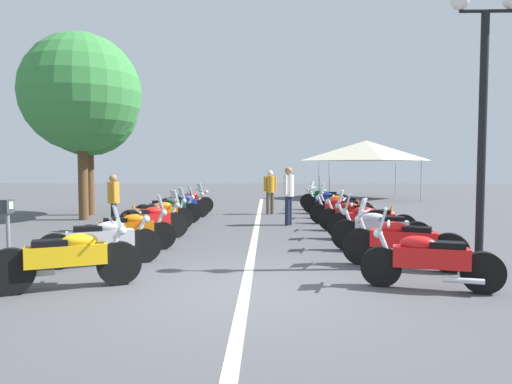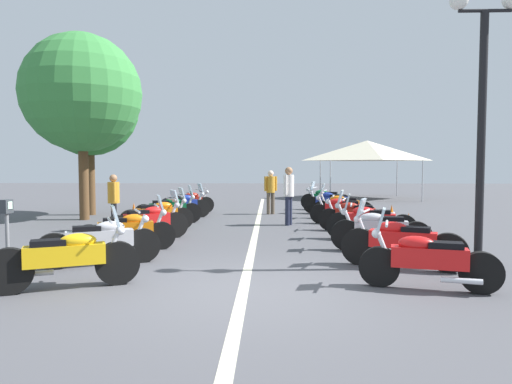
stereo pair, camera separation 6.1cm
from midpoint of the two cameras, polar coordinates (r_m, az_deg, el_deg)
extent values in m
plane|color=#4C4C51|center=(6.84, -1.63, -12.20)|extent=(80.00, 80.00, 0.00)
cube|color=beige|center=(12.82, -0.15, -4.86)|extent=(24.29, 0.16, 0.01)
cylinder|color=black|center=(7.40, -16.94, -8.48)|extent=(0.40, 0.67, 0.67)
cylinder|color=black|center=(7.42, -28.51, -8.72)|extent=(0.40, 0.67, 0.67)
cube|color=#EAB214|center=(7.34, -22.76, -7.27)|extent=(0.71, 1.14, 0.30)
ellipsoid|color=#EAB214|center=(7.30, -21.38, -5.69)|extent=(0.45, 0.58, 0.22)
cube|color=black|center=(7.31, -24.53, -5.91)|extent=(0.43, 0.54, 0.12)
cylinder|color=silver|center=(7.34, -17.45, -6.21)|extent=(0.18, 0.29, 0.58)
cylinder|color=silver|center=(7.29, -17.81, -3.42)|extent=(0.58, 0.29, 0.04)
sphere|color=silver|center=(7.32, -16.61, -4.64)|extent=(0.14, 0.14, 0.14)
cylinder|color=silver|center=(7.59, -26.09, -9.16)|extent=(0.29, 0.54, 0.08)
cube|color=silver|center=(7.28, -17.19, -2.86)|extent=(0.38, 0.26, 0.32)
cylinder|color=black|center=(8.94, -14.00, -6.49)|extent=(0.39, 0.64, 0.64)
cylinder|color=black|center=(8.84, -24.01, -6.79)|extent=(0.39, 0.64, 0.64)
cube|color=silver|center=(8.83, -19.00, -5.51)|extent=(0.74, 1.18, 0.30)
ellipsoid|color=silver|center=(8.81, -17.85, -4.19)|extent=(0.45, 0.58, 0.22)
cube|color=black|center=(8.79, -20.45, -4.39)|extent=(0.43, 0.54, 0.12)
cylinder|color=silver|center=(8.89, -14.41, -4.60)|extent=(0.18, 0.29, 0.58)
cylinder|color=silver|center=(8.84, -14.70, -2.29)|extent=(0.58, 0.29, 0.04)
sphere|color=silver|center=(8.88, -13.73, -3.29)|extent=(0.14, 0.14, 0.14)
cylinder|color=silver|center=(9.03, -22.00, -7.15)|extent=(0.30, 0.53, 0.08)
cylinder|color=black|center=(10.22, -11.84, -5.34)|extent=(0.35, 0.62, 0.61)
cylinder|color=black|center=(10.14, -20.27, -5.55)|extent=(0.35, 0.62, 0.61)
cube|color=orange|center=(10.12, -16.05, -4.45)|extent=(0.67, 1.16, 0.30)
ellipsoid|color=orange|center=(10.11, -15.05, -3.30)|extent=(0.43, 0.58, 0.22)
cube|color=black|center=(10.09, -17.32, -3.46)|extent=(0.41, 0.54, 0.12)
cylinder|color=silver|center=(10.17, -12.19, -3.68)|extent=(0.17, 0.30, 0.58)
cylinder|color=silver|center=(10.13, -12.44, -1.66)|extent=(0.59, 0.26, 0.04)
sphere|color=silver|center=(10.16, -11.59, -2.54)|extent=(0.14, 0.14, 0.14)
cylinder|color=silver|center=(10.33, -18.58, -5.86)|extent=(0.27, 0.54, 0.08)
cube|color=silver|center=(10.13, -12.00, -1.26)|extent=(0.38, 0.24, 0.32)
cylinder|color=black|center=(11.79, -10.17, -4.05)|extent=(0.47, 0.62, 0.65)
cylinder|color=black|center=(11.36, -17.04, -4.43)|extent=(0.47, 0.62, 0.65)
cube|color=red|center=(11.53, -13.55, -3.36)|extent=(0.83, 1.08, 0.30)
ellipsoid|color=red|center=(11.56, -12.71, -2.33)|extent=(0.50, 0.58, 0.22)
cube|color=black|center=(11.45, -14.61, -2.52)|extent=(0.48, 0.54, 0.12)
cylinder|color=silver|center=(11.73, -10.46, -2.62)|extent=(0.21, 0.28, 0.58)
cylinder|color=silver|center=(11.69, -10.66, -0.87)|extent=(0.54, 0.37, 0.04)
sphere|color=silver|center=(11.75, -9.97, -1.62)|extent=(0.14, 0.14, 0.14)
cylinder|color=silver|center=(11.61, -15.85, -4.73)|extent=(0.36, 0.51, 0.08)
cube|color=silver|center=(11.71, -10.30, -0.51)|extent=(0.37, 0.30, 0.32)
cylinder|color=black|center=(13.34, -9.29, -3.25)|extent=(0.41, 0.62, 0.62)
cylinder|color=black|center=(13.00, -15.52, -3.50)|extent=(0.41, 0.62, 0.62)
cube|color=orange|center=(13.13, -12.38, -2.60)|extent=(0.76, 1.12, 0.30)
ellipsoid|color=orange|center=(13.15, -11.62, -1.71)|extent=(0.47, 0.58, 0.22)
cube|color=black|center=(13.06, -13.32, -1.85)|extent=(0.45, 0.55, 0.12)
cylinder|color=silver|center=(13.29, -9.55, -1.98)|extent=(0.20, 0.29, 0.58)
cylinder|color=silver|center=(13.25, -9.73, -0.43)|extent=(0.57, 0.32, 0.04)
sphere|color=silver|center=(13.30, -9.10, -1.10)|extent=(0.14, 0.14, 0.14)
cylinder|color=silver|center=(13.24, -14.40, -3.77)|extent=(0.32, 0.53, 0.08)
cube|color=silver|center=(13.27, -9.40, -0.12)|extent=(0.38, 0.27, 0.32)
cylinder|color=black|center=(14.71, -8.23, -2.60)|extent=(0.35, 0.65, 0.64)
cylinder|color=black|center=(14.52, -13.98, -2.74)|extent=(0.35, 0.65, 0.64)
cube|color=#0C592D|center=(14.58, -11.09, -1.97)|extent=(0.65, 1.15, 0.30)
ellipsoid|color=#0C592D|center=(14.59, -10.40, -1.17)|extent=(0.42, 0.58, 0.22)
cube|color=black|center=(14.54, -11.96, -1.28)|extent=(0.41, 0.54, 0.12)
cylinder|color=silver|center=(14.67, -8.47, -1.44)|extent=(0.17, 0.30, 0.58)
cylinder|color=silver|center=(14.64, -8.63, -0.04)|extent=(0.60, 0.25, 0.04)
sphere|color=silver|center=(14.68, -8.05, -0.65)|extent=(0.14, 0.14, 0.14)
cylinder|color=silver|center=(14.73, -12.89, -3.01)|extent=(0.26, 0.54, 0.08)
cube|color=silver|center=(14.65, -8.33, 0.24)|extent=(0.38, 0.24, 0.32)
cylinder|color=black|center=(16.25, -7.03, -2.04)|extent=(0.41, 0.63, 0.63)
cylinder|color=black|center=(15.86, -12.02, -2.22)|extent=(0.41, 0.63, 0.63)
cube|color=navy|center=(16.02, -9.50, -1.49)|extent=(0.74, 1.11, 0.30)
ellipsoid|color=navy|center=(16.06, -8.89, -0.75)|extent=(0.46, 0.58, 0.22)
cube|color=black|center=(15.95, -10.27, -0.87)|extent=(0.45, 0.55, 0.12)
cylinder|color=silver|center=(16.20, -7.24, -0.99)|extent=(0.19, 0.29, 0.58)
cylinder|color=silver|center=(16.17, -7.39, 0.28)|extent=(0.57, 0.31, 0.04)
sphere|color=silver|center=(16.22, -6.88, -0.27)|extent=(0.14, 0.14, 0.14)
cylinder|color=silver|center=(16.11, -11.15, -2.46)|extent=(0.32, 0.53, 0.08)
cube|color=silver|center=(16.19, -7.12, 0.53)|extent=(0.38, 0.27, 0.32)
cylinder|color=black|center=(17.70, -6.46, -1.60)|extent=(0.39, 0.63, 0.63)
cylinder|color=black|center=(17.35, -11.08, -1.74)|extent=(0.39, 0.63, 0.63)
cube|color=maroon|center=(17.50, -8.75, -1.09)|extent=(0.71, 1.12, 0.30)
ellipsoid|color=maroon|center=(17.53, -8.19, -0.42)|extent=(0.45, 0.58, 0.22)
cube|color=black|center=(17.43, -9.46, -0.52)|extent=(0.43, 0.54, 0.12)
cylinder|color=silver|center=(17.66, -6.65, -0.64)|extent=(0.18, 0.29, 0.58)
cylinder|color=silver|center=(17.63, -6.78, 0.52)|extent=(0.58, 0.29, 0.04)
sphere|color=silver|center=(17.68, -6.31, 0.02)|extent=(0.14, 0.14, 0.14)
cylinder|color=silver|center=(17.59, -10.27, -1.97)|extent=(0.30, 0.53, 0.08)
cylinder|color=black|center=(7.25, 15.09, -8.96)|extent=(0.29, 0.62, 0.61)
cylinder|color=black|center=(7.36, 26.22, -9.01)|extent=(0.29, 0.62, 0.61)
cube|color=red|center=(7.23, 20.72, -7.63)|extent=(0.54, 1.10, 0.30)
ellipsoid|color=red|center=(7.19, 19.32, -6.05)|extent=(0.38, 0.57, 0.22)
cube|color=black|center=(7.22, 22.50, -6.24)|extent=(0.37, 0.53, 0.12)
cylinder|color=silver|center=(7.19, 15.60, -6.63)|extent=(0.14, 0.30, 0.58)
cylinder|color=silver|center=(7.14, 15.97, -3.79)|extent=(0.61, 0.20, 0.04)
sphere|color=silver|center=(7.16, 14.74, -5.04)|extent=(0.14, 0.14, 0.14)
cylinder|color=silver|center=(7.16, 24.20, -10.04)|extent=(0.22, 0.55, 0.08)
cube|color=silver|center=(7.13, 15.34, -3.22)|extent=(0.38, 0.21, 0.32)
cylinder|color=black|center=(8.69, 12.76, -6.64)|extent=(0.39, 0.68, 0.68)
cylinder|color=black|center=(8.53, 22.78, -6.99)|extent=(0.39, 0.68, 0.68)
cube|color=red|center=(8.55, 17.74, -5.65)|extent=(0.69, 1.16, 0.30)
ellipsoid|color=red|center=(8.54, 16.56, -4.28)|extent=(0.44, 0.58, 0.22)
cube|color=black|center=(8.50, 19.24, -4.50)|extent=(0.42, 0.54, 0.12)
cylinder|color=silver|center=(8.63, 13.18, -4.69)|extent=(0.17, 0.29, 0.58)
cylinder|color=silver|center=(8.58, 13.47, -2.32)|extent=(0.59, 0.27, 0.04)
sphere|color=silver|center=(8.62, 12.48, -3.35)|extent=(0.14, 0.14, 0.14)
cylinder|color=silver|center=(8.39, 20.67, -7.84)|extent=(0.28, 0.54, 0.08)
cube|color=silver|center=(8.59, 12.95, -1.84)|extent=(0.38, 0.25, 0.32)
cylinder|color=black|center=(10.10, 11.08, -5.27)|extent=(0.26, 0.68, 0.66)
cylinder|color=black|center=(10.17, 19.28, -5.33)|extent=(0.26, 0.68, 0.66)
cube|color=silver|center=(10.08, 15.21, -4.30)|extent=(0.48, 1.13, 0.30)
ellipsoid|color=silver|center=(10.05, 14.20, -3.16)|extent=(0.35, 0.56, 0.22)
cube|color=black|center=(10.08, 16.48, -3.30)|extent=(0.35, 0.52, 0.12)
cylinder|color=silver|center=(10.06, 11.44, -3.58)|extent=(0.12, 0.30, 0.58)
cylinder|color=silver|center=(10.02, 11.69, -1.54)|extent=(0.62, 0.16, 0.04)
sphere|color=silver|center=(10.04, 10.83, -2.44)|extent=(0.14, 0.14, 0.14)
cylinder|color=silver|center=(9.98, 17.74, -6.05)|extent=(0.18, 0.56, 0.08)
cube|color=silver|center=(10.02, 11.24, -1.14)|extent=(0.38, 0.19, 0.32)
cylinder|color=black|center=(11.60, 10.26, -4.15)|extent=(0.32, 0.67, 0.66)
cylinder|color=black|center=(11.51, 17.79, -4.31)|extent=(0.32, 0.67, 0.66)
cube|color=red|center=(11.51, 14.02, -3.35)|extent=(0.59, 1.18, 0.30)
ellipsoid|color=red|center=(11.50, 13.14, -2.34)|extent=(0.39, 0.57, 0.22)
cube|color=black|center=(11.48, 15.13, -2.48)|extent=(0.38, 0.53, 0.12)
cylinder|color=silver|center=(11.56, 10.57, -2.68)|extent=(0.15, 0.30, 0.58)
cylinder|color=silver|center=(11.52, 10.79, -0.91)|extent=(0.61, 0.21, 0.04)
sphere|color=silver|center=(11.55, 10.04, -1.68)|extent=(0.14, 0.14, 0.14)
cylinder|color=silver|center=(11.35, 16.24, -4.90)|extent=(0.23, 0.55, 0.08)
cube|color=silver|center=(11.53, 10.40, -0.55)|extent=(0.38, 0.22, 0.32)
cylinder|color=black|center=(13.09, 9.01, -3.38)|extent=(0.26, 0.64, 0.62)
cylinder|color=black|center=(13.07, 15.27, -3.46)|extent=(0.26, 0.64, 0.62)
cube|color=maroon|center=(13.04, 12.14, -2.64)|extent=(0.49, 1.12, 0.30)
ellipsoid|color=maroon|center=(13.02, 11.36, -1.75)|extent=(0.36, 0.56, 0.22)
cube|color=black|center=(13.02, 13.12, -1.86)|extent=(0.35, 0.52, 0.12)
cylinder|color=silver|center=(13.05, 9.28, -2.07)|extent=(0.13, 0.30, 0.58)
cylinder|color=silver|center=(13.02, 9.47, -0.50)|extent=(0.62, 0.16, 0.04)
sphere|color=silver|center=(13.04, 8.81, -1.19)|extent=(0.14, 0.14, 0.14)
cylinder|color=silver|center=(12.89, 14.02, -3.95)|extent=(0.19, 0.55, 0.08)
cylinder|color=black|center=(14.61, 7.80, -2.69)|extent=(0.26, 0.63, 0.61)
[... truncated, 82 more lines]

